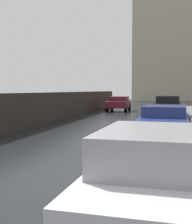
{
  "coord_description": "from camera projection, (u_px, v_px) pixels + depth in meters",
  "views": [
    {
      "loc": [
        2.95,
        -6.08,
        1.95
      ],
      "look_at": [
        0.24,
        4.62,
        1.15
      ],
      "focal_mm": 49.33,
      "sensor_mm": 36.0,
      "label": 1
    }
  ],
  "objects": [
    {
      "name": "ground",
      "position": [
        34.0,
        179.0,
        6.74
      ],
      "size": [
        120.0,
        120.0,
        0.0
      ],
      "primitive_type": "plane",
      "color": "black"
    },
    {
      "name": "car_black_near_kerb",
      "position": [
        168.0,
        106.0,
        21.87
      ],
      "size": [
        1.87,
        4.14,
        1.52
      ],
      "rotation": [
        0.0,
        0.0,
        0.0
      ],
      "color": "black",
      "rests_on": "ground"
    },
    {
      "name": "car_white_mid_road",
      "position": [
        155.0,
        174.0,
        4.42
      ],
      "size": [
        1.78,
        4.22,
        1.41
      ],
      "rotation": [
        0.0,
        0.0,
        -0.02
      ],
      "color": "silver",
      "rests_on": "ground"
    },
    {
      "name": "car_blue_far_ahead",
      "position": [
        165.0,
        121.0,
        12.2
      ],
      "size": [
        2.03,
        4.48,
        1.32
      ],
      "rotation": [
        0.0,
        0.0,
        -0.04
      ],
      "color": "navy",
      "rests_on": "ground"
    },
    {
      "name": "car_maroon_behind_camera",
      "position": [
        119.0,
        103.0,
        28.39
      ],
      "size": [
        1.98,
        3.96,
        1.35
      ],
      "rotation": [
        0.0,
        0.0,
        3.16
      ],
      "color": "maroon",
      "rests_on": "ground"
    },
    {
      "name": "distant_tower",
      "position": [
        165.0,
        18.0,
        56.13
      ],
      "size": [
        11.62,
        7.78,
        35.71
      ],
      "color": "#B2A88E",
      "rests_on": "ground"
    }
  ]
}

